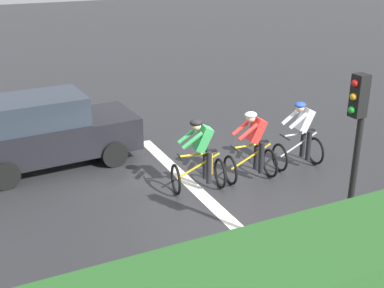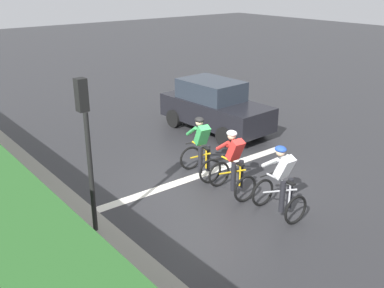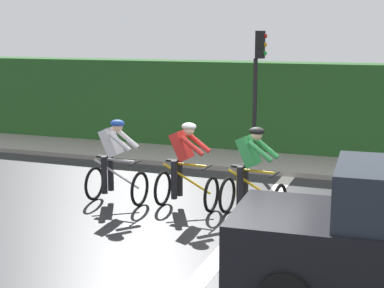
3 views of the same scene
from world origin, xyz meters
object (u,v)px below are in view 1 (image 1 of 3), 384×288
at_px(cyclist_mid, 200,157).
at_px(traffic_light_near_crossing, 355,146).
at_px(cyclist_second, 253,148).
at_px(car_black, 48,131).
at_px(cyclist_lead, 301,136).

distance_m(cyclist_mid, traffic_light_near_crossing, 3.95).
bearing_deg(cyclist_mid, cyclist_second, 87.67).
bearing_deg(cyclist_second, cyclist_mid, -92.33).
distance_m(cyclist_second, car_black, 4.91).
relative_size(cyclist_second, traffic_light_near_crossing, 0.50).
height_order(cyclist_mid, traffic_light_near_crossing, traffic_light_near_crossing).
bearing_deg(cyclist_mid, traffic_light_near_crossing, 12.77).
xyz_separation_m(car_black, traffic_light_near_crossing, (6.41, 3.49, 1.35)).
relative_size(cyclist_second, car_black, 0.40).
distance_m(cyclist_lead, cyclist_second, 1.42).
height_order(cyclist_lead, traffic_light_near_crossing, traffic_light_near_crossing).
height_order(cyclist_second, traffic_light_near_crossing, traffic_light_near_crossing).
relative_size(cyclist_lead, cyclist_second, 1.00).
xyz_separation_m(cyclist_mid, traffic_light_near_crossing, (3.59, 0.81, 1.43)).
relative_size(car_black, traffic_light_near_crossing, 1.25).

